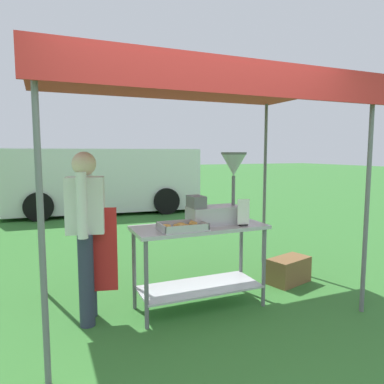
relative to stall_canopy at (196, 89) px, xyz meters
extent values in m
plane|color=#33702D|center=(-0.27, 4.89, -2.23)|extent=(70.00, 70.00, 0.00)
cylinder|color=slate|center=(-1.48, -0.83, -1.09)|extent=(0.04, 0.04, 2.27)
cylinder|color=slate|center=(1.48, -0.83, -1.09)|extent=(0.04, 0.04, 2.27)
cylinder|color=slate|center=(-1.48, 0.93, -1.09)|extent=(0.04, 0.04, 2.27)
cylinder|color=slate|center=(1.48, 0.93, -1.09)|extent=(0.04, 0.04, 2.27)
cube|color=red|center=(0.00, 0.05, 0.07)|extent=(3.15, 1.95, 0.05)
cube|color=red|center=(0.00, -0.92, -0.07)|extent=(3.15, 0.02, 0.24)
cube|color=#B7B7BC|center=(0.00, -0.10, -1.39)|extent=(1.36, 0.56, 0.04)
cube|color=#B7B7BC|center=(0.00, -0.10, -2.01)|extent=(1.25, 0.52, 0.02)
cylinder|color=slate|center=(-0.63, -0.33, -1.82)|extent=(0.04, 0.04, 0.83)
cylinder|color=slate|center=(0.63, -0.33, -1.82)|extent=(0.04, 0.04, 0.83)
cylinder|color=slate|center=(-0.63, 0.13, -1.82)|extent=(0.04, 0.04, 0.83)
cylinder|color=slate|center=(0.63, 0.13, -1.82)|extent=(0.04, 0.04, 0.83)
cube|color=#B7B7BC|center=(-0.23, -0.22, -1.36)|extent=(0.44, 0.29, 0.01)
cube|color=#B7B7BC|center=(-0.23, -0.36, -1.33)|extent=(0.44, 0.01, 0.06)
cube|color=#B7B7BC|center=(-0.23, -0.08, -1.33)|extent=(0.44, 0.01, 0.06)
cube|color=#B7B7BC|center=(-0.45, -0.22, -1.33)|extent=(0.01, 0.29, 0.06)
cube|color=#B7B7BC|center=(-0.02, -0.22, -1.33)|extent=(0.01, 0.29, 0.06)
torus|color=#EAB251|center=(-0.11, -0.25, -1.34)|extent=(0.11, 0.11, 0.03)
torus|color=#EAB251|center=(-0.27, -0.19, -1.34)|extent=(0.09, 0.09, 0.03)
torus|color=#EAB251|center=(-0.32, -0.30, -1.34)|extent=(0.11, 0.11, 0.03)
torus|color=#EAB251|center=(-0.17, -0.18, -1.34)|extent=(0.12, 0.12, 0.03)
torus|color=#EAB251|center=(-0.39, -0.18, -1.34)|extent=(0.11, 0.11, 0.03)
torus|color=#EAB251|center=(-0.22, -0.30, -1.34)|extent=(0.11, 0.11, 0.03)
torus|color=#EAB251|center=(-0.25, -0.12, -1.34)|extent=(0.12, 0.12, 0.03)
torus|color=#EAB251|center=(-0.39, -0.25, -1.34)|extent=(0.12, 0.12, 0.03)
torus|color=#EAB251|center=(-0.08, -0.18, -1.34)|extent=(0.11, 0.11, 0.03)
torus|color=#EAB251|center=(-0.24, -0.20, -1.32)|extent=(0.12, 0.12, 0.03)
torus|color=#EAB251|center=(-0.11, -0.18, -1.32)|extent=(0.11, 0.11, 0.03)
torus|color=#EAB251|center=(-0.39, -0.21, -1.32)|extent=(0.11, 0.11, 0.03)
torus|color=#EAB251|center=(-0.07, -0.13, -1.32)|extent=(0.10, 0.10, 0.03)
torus|color=#EAB251|center=(-0.23, -0.26, -1.32)|extent=(0.11, 0.11, 0.03)
cube|color=#B7B7BC|center=(0.19, -0.05, -1.28)|extent=(0.56, 0.28, 0.18)
cube|color=slate|center=(-0.02, -0.05, -1.13)|extent=(0.14, 0.22, 0.12)
cylinder|color=slate|center=(0.41, -0.05, -1.03)|extent=(0.04, 0.04, 0.32)
cone|color=#B7B7BC|center=(0.41, -0.05, -0.76)|extent=(0.26, 0.26, 0.22)
cylinder|color=slate|center=(0.41, -0.05, -0.64)|extent=(0.27, 0.27, 0.02)
cube|color=black|center=(0.40, -0.28, -1.36)|extent=(0.08, 0.05, 0.02)
cube|color=white|center=(0.40, -0.28, -1.22)|extent=(0.13, 0.02, 0.26)
cylinder|color=#2D3347|center=(-1.07, 0.14, -1.80)|extent=(0.14, 0.14, 0.86)
cylinder|color=#2D3347|center=(-1.12, -0.06, -1.80)|extent=(0.14, 0.14, 0.86)
cube|color=silver|center=(-1.10, 0.04, -1.11)|extent=(0.38, 0.29, 0.52)
cube|color=red|center=(-0.98, 0.01, -1.54)|extent=(0.32, 0.09, 0.80)
cylinder|color=silver|center=(-1.05, 0.25, -1.09)|extent=(0.11, 0.11, 0.58)
cylinder|color=silver|center=(-1.15, -0.17, -1.09)|extent=(0.11, 0.11, 0.58)
sphere|color=beige|center=(-1.10, 0.04, -0.73)|extent=(0.22, 0.22, 0.22)
cube|color=brown|center=(1.30, 0.12, -2.07)|extent=(0.59, 0.43, 0.31)
cube|color=white|center=(0.05, 6.50, -1.34)|extent=(5.10, 2.28, 1.60)
cube|color=#1E2833|center=(1.98, 6.35, -0.94)|extent=(0.22, 1.62, 0.70)
cylinder|color=black|center=(1.66, 7.31, -1.89)|extent=(0.70, 0.29, 0.68)
cylinder|color=black|center=(1.52, 5.45, -1.89)|extent=(0.70, 0.29, 0.68)
cylinder|color=black|center=(-1.41, 7.55, -1.89)|extent=(0.70, 0.29, 0.68)
cylinder|color=black|center=(-1.55, 5.69, -1.89)|extent=(0.70, 0.29, 0.68)
camera|label=1|loc=(-1.46, -3.36, -0.63)|focal=33.50mm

